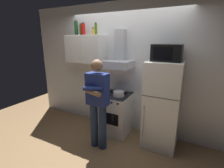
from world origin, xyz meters
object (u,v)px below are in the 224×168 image
object	(u,v)px
range_hood	(118,58)
bottle_soda_red	(84,29)
refrigerator	(162,105)
bottle_olive_oil	(96,29)
microwave	(167,53)
bottle_wine_green	(76,28)
person_standing	(98,102)
bottle_beer_brown	(81,30)
bottle_spice_jar	(93,32)
upper_cabinet	(86,49)
stove_oven	(115,113)
cooking_pot	(119,94)

from	to	relation	value
range_hood	bottle_soda_red	world-z (taller)	bottle_soda_red
refrigerator	bottle_olive_oil	size ratio (longest dim) A/B	6.60
microwave	bottle_wine_green	size ratio (longest dim) A/B	1.59
person_standing	bottle_beer_brown	world-z (taller)	bottle_beer_brown
bottle_wine_green	bottle_spice_jar	bearing A→B (deg)	7.16
upper_cabinet	stove_oven	size ratio (longest dim) A/B	1.03
cooking_pot	bottle_soda_red	bearing A→B (deg)	167.04
cooking_pot	range_hood	bearing A→B (deg)	117.88
bottle_wine_green	bottle_spice_jar	world-z (taller)	bottle_wine_green
microwave	refrigerator	bearing A→B (deg)	-89.10
refrigerator	stove_oven	bearing A→B (deg)	-179.96
bottle_soda_red	refrigerator	bearing A→B (deg)	-3.15
person_standing	bottle_wine_green	xyz separation A→B (m)	(-0.97, 0.72, 1.29)
person_standing	bottle_beer_brown	xyz separation A→B (m)	(-0.85, 0.74, 1.26)
cooking_pot	bottle_soda_red	size ratio (longest dim) A/B	1.24
upper_cabinet	bottle_beer_brown	distance (m)	0.43
refrigerator	bottle_wine_green	bearing A→B (deg)	176.80
refrigerator	microwave	xyz separation A→B (m)	(-0.00, 0.02, 0.94)
bottle_beer_brown	bottle_spice_jar	xyz separation A→B (m)	(0.29, 0.03, -0.05)
upper_cabinet	range_hood	world-z (taller)	range_hood
microwave	bottle_wine_green	world-z (taller)	bottle_wine_green
refrigerator	bottle_wine_green	size ratio (longest dim) A/B	5.29
microwave	stove_oven	bearing A→B (deg)	-178.85
upper_cabinet	refrigerator	world-z (taller)	upper_cabinet
bottle_soda_red	range_hood	bearing A→B (deg)	2.05
bottle_olive_oil	cooking_pot	bearing A→B (deg)	-19.34
upper_cabinet	cooking_pot	distance (m)	1.27
bottle_beer_brown	bottle_spice_jar	bearing A→B (deg)	5.15
upper_cabinet	bottle_wine_green	world-z (taller)	bottle_wine_green
refrigerator	bottle_beer_brown	size ratio (longest dim) A/B	6.53
cooking_pot	upper_cabinet	bearing A→B (deg)	165.27
cooking_pot	bottle_spice_jar	xyz separation A→B (m)	(-0.75, 0.28, 1.19)
bottle_olive_oil	microwave	bearing A→B (deg)	-3.32
microwave	bottle_olive_oil	size ratio (longest dim) A/B	1.98
upper_cabinet	stove_oven	world-z (taller)	upper_cabinet
range_hood	microwave	distance (m)	0.97
upper_cabinet	microwave	xyz separation A→B (m)	(1.75, -0.11, -0.01)
bottle_beer_brown	bottle_spice_jar	distance (m)	0.29
range_hood	cooking_pot	distance (m)	0.73
bottle_spice_jar	person_standing	bearing A→B (deg)	-53.56
microwave	bottle_soda_red	xyz separation A→B (m)	(-1.76, 0.08, 0.43)
upper_cabinet	range_hood	distance (m)	0.81
person_standing	bottle_spice_jar	size ratio (longest dim) A/B	10.79
bottle_beer_brown	bottle_spice_jar	size ratio (longest dim) A/B	1.61
person_standing	bottle_wine_green	size ratio (longest dim) A/B	5.42
refrigerator	bottle_soda_red	size ratio (longest dim) A/B	6.34
bottle_wine_green	range_hood	bearing A→B (deg)	0.89
bottle_olive_oil	bottle_soda_red	bearing A→B (deg)	-178.91
bottle_soda_red	bottle_spice_jar	bearing A→B (deg)	18.08
refrigerator	person_standing	world-z (taller)	person_standing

